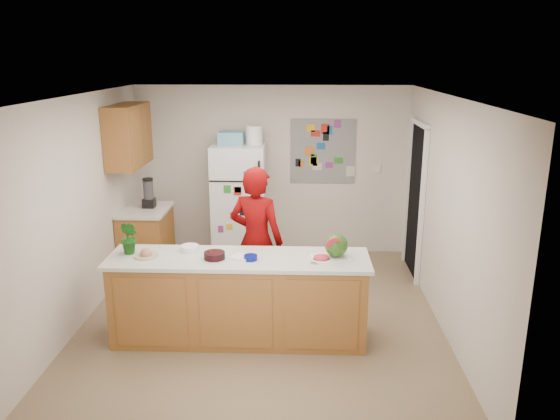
{
  "coord_description": "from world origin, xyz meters",
  "views": [
    {
      "loc": [
        0.43,
        -5.7,
        2.9
      ],
      "look_at": [
        0.2,
        0.2,
        1.23
      ],
      "focal_mm": 35.0,
      "sensor_mm": 36.0,
      "label": 1
    }
  ],
  "objects_px": {
    "person": "(256,241)",
    "cherry_bowl": "(215,255)",
    "watermelon": "(336,245)",
    "refrigerator": "(240,203)"
  },
  "relations": [
    {
      "from": "person",
      "to": "watermelon",
      "type": "bearing_deg",
      "value": 162.26
    },
    {
      "from": "watermelon",
      "to": "person",
      "type": "bearing_deg",
      "value": 143.82
    },
    {
      "from": "refrigerator",
      "to": "cherry_bowl",
      "type": "height_order",
      "value": "refrigerator"
    },
    {
      "from": "refrigerator",
      "to": "watermelon",
      "type": "relative_size",
      "value": 7.21
    },
    {
      "from": "watermelon",
      "to": "cherry_bowl",
      "type": "relative_size",
      "value": 1.11
    },
    {
      "from": "refrigerator",
      "to": "watermelon",
      "type": "bearing_deg",
      "value": -62.08
    },
    {
      "from": "person",
      "to": "cherry_bowl",
      "type": "bearing_deg",
      "value": 81.19
    },
    {
      "from": "refrigerator",
      "to": "person",
      "type": "distance_m",
      "value": 1.76
    },
    {
      "from": "person",
      "to": "cherry_bowl",
      "type": "xyz_separation_m",
      "value": [
        -0.37,
        -0.71,
        0.09
      ]
    },
    {
      "from": "person",
      "to": "watermelon",
      "type": "xyz_separation_m",
      "value": [
        0.86,
        -0.63,
        0.18
      ]
    }
  ]
}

